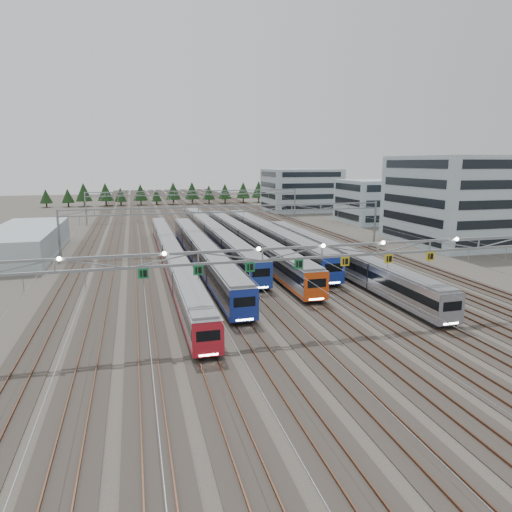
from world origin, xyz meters
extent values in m
plane|color=#47423A|center=(0.00, 0.00, 0.00)|extent=(400.00, 400.00, 0.00)
cube|color=#2D2823|center=(0.00, 100.00, 0.04)|extent=(54.00, 260.00, 0.08)
cube|color=brown|center=(-25.47, 100.00, 0.16)|extent=(0.08, 260.00, 0.16)
cube|color=brown|center=(25.47, 100.00, 0.16)|extent=(0.08, 260.00, 0.16)
cube|color=brown|center=(-0.72, 100.00, 0.16)|extent=(0.08, 260.00, 0.16)
cube|color=brown|center=(0.72, 100.00, 0.16)|extent=(0.08, 260.00, 0.16)
cube|color=black|center=(-11.25, 29.14, 0.40)|extent=(2.10, 66.76, 0.32)
cube|color=#A6A9AE|center=(-11.25, 29.14, 1.94)|extent=(2.47, 68.13, 2.78)
cube|color=black|center=(-11.25, 29.14, 2.27)|extent=(2.53, 67.79, 0.84)
cube|color=red|center=(-11.25, 29.14, 0.77)|extent=(2.52, 67.79, 0.31)
cube|color=slate|center=(-11.25, 29.14, 3.41)|extent=(2.22, 66.76, 0.22)
cube|color=red|center=(-11.25, -4.87, 1.94)|extent=(2.49, 0.12, 2.78)
cube|color=black|center=(-11.25, -4.90, 2.27)|extent=(1.85, 0.10, 0.84)
cube|color=white|center=(-11.25, -4.93, 0.72)|extent=(1.48, 0.06, 0.13)
cube|color=black|center=(-6.75, 29.70, 0.42)|extent=(2.35, 54.37, 0.36)
cube|color=#A6A9AE|center=(-6.75, 29.70, 2.14)|extent=(2.77, 55.48, 3.11)
cube|color=black|center=(-6.75, 29.70, 2.52)|extent=(2.83, 55.21, 0.94)
cube|color=#1A30A0|center=(-6.75, 29.70, 0.83)|extent=(2.82, 55.21, 0.35)
cube|color=slate|center=(-6.75, 29.70, 3.80)|extent=(2.49, 54.37, 0.25)
cube|color=#1A30A0|center=(-6.75, 2.01, 2.14)|extent=(2.79, 0.12, 3.11)
cube|color=black|center=(-6.75, 1.98, 2.52)|extent=(2.08, 0.10, 0.94)
cube|color=white|center=(-6.75, 1.95, 0.78)|extent=(1.66, 0.06, 0.15)
cube|color=black|center=(-2.25, 46.60, 0.42)|extent=(2.42, 67.19, 0.37)
cube|color=#A6A9AE|center=(-2.25, 46.60, 2.20)|extent=(2.85, 68.56, 3.20)
cube|color=black|center=(-2.25, 46.60, 2.58)|extent=(2.91, 68.22, 0.97)
cube|color=#2141B4|center=(-2.25, 46.60, 0.85)|extent=(2.90, 68.22, 0.36)
cube|color=slate|center=(-2.25, 46.60, 3.90)|extent=(2.56, 67.19, 0.25)
cube|color=#2141B4|center=(-2.25, 12.37, 2.20)|extent=(2.87, 0.12, 3.20)
cube|color=black|center=(-2.25, 12.34, 2.58)|extent=(2.14, 0.10, 0.97)
cube|color=white|center=(-2.25, 12.31, 0.80)|extent=(1.71, 0.06, 0.15)
cube|color=black|center=(2.25, 37.83, 0.42)|extent=(2.39, 61.76, 0.36)
cube|color=#A6A9AE|center=(2.25, 37.83, 2.17)|extent=(2.81, 63.02, 3.16)
cube|color=black|center=(2.25, 37.83, 2.55)|extent=(2.87, 62.70, 0.95)
cube|color=#E94D14|center=(2.25, 37.83, 0.84)|extent=(2.86, 62.70, 0.35)
cube|color=slate|center=(2.25, 37.83, 3.85)|extent=(2.53, 61.76, 0.25)
cube|color=#E94D14|center=(2.25, 6.37, 2.17)|extent=(2.83, 0.12, 3.16)
cube|color=black|center=(2.25, 6.34, 2.55)|extent=(2.11, 0.10, 0.95)
cube|color=white|center=(2.25, 6.31, 0.79)|extent=(1.69, 0.06, 0.15)
cube|color=black|center=(6.75, 39.70, 0.43)|extent=(2.57, 54.33, 0.39)
cube|color=#A6A9AE|center=(6.75, 39.70, 2.32)|extent=(3.03, 55.44, 3.40)
cube|color=black|center=(6.75, 39.70, 2.73)|extent=(3.09, 55.16, 1.03)
cube|color=#1938B5|center=(6.75, 39.70, 0.89)|extent=(3.08, 55.16, 0.38)
cube|color=slate|center=(6.75, 39.70, 4.13)|extent=(2.72, 54.33, 0.27)
cube|color=#1938B5|center=(6.75, 12.03, 2.32)|extent=(3.05, 0.12, 3.40)
cube|color=black|center=(6.75, 12.00, 2.73)|extent=(2.27, 0.10, 1.03)
cube|color=white|center=(6.75, 11.97, 0.83)|extent=(1.82, 0.06, 0.16)
cube|color=black|center=(11.25, 22.66, 0.41)|extent=(2.24, 51.95, 0.34)
cube|color=#A6A9AE|center=(11.25, 22.66, 2.05)|extent=(2.63, 53.01, 2.96)
cube|color=black|center=(11.25, 22.66, 2.40)|extent=(2.69, 52.75, 0.89)
cube|color=gray|center=(11.25, 22.66, 0.80)|extent=(2.68, 52.75, 0.33)
cube|color=slate|center=(11.25, 22.66, 3.62)|extent=(2.37, 51.95, 0.23)
cube|color=gray|center=(11.25, -3.80, 2.05)|extent=(2.65, 0.12, 2.96)
cube|color=black|center=(11.25, -3.83, 2.40)|extent=(1.97, 0.10, 0.89)
cube|color=white|center=(11.25, -3.86, 0.76)|extent=(1.58, 0.06, 0.14)
cube|color=gray|center=(0.00, 0.00, 7.80)|extent=(56.00, 0.22, 0.22)
cube|color=gray|center=(0.00, 0.00, 6.80)|extent=(56.00, 0.22, 0.22)
cube|color=#17773C|center=(-15.75, -0.12, 6.30)|extent=(0.85, 0.06, 0.85)
cube|color=#17773C|center=(-11.25, -0.12, 6.30)|extent=(0.85, 0.06, 0.85)
cube|color=#17773C|center=(-6.75, -0.12, 6.30)|extent=(0.85, 0.06, 0.85)
cube|color=#17773C|center=(-2.25, -0.12, 6.30)|extent=(0.85, 0.06, 0.85)
cube|color=gold|center=(2.25, -0.12, 6.30)|extent=(0.85, 0.06, 0.85)
cube|color=gold|center=(6.75, -0.12, 6.30)|extent=(0.85, 0.06, 0.85)
cube|color=gold|center=(11.25, -0.12, 6.30)|extent=(0.85, 0.06, 0.85)
cylinder|color=gray|center=(-28.00, 40.00, 4.00)|extent=(0.36, 0.36, 8.00)
cylinder|color=gray|center=(28.00, 40.00, 4.00)|extent=(0.36, 0.36, 8.00)
cube|color=gray|center=(0.00, 40.00, 7.80)|extent=(56.00, 0.22, 0.22)
cube|color=gray|center=(0.00, 40.00, 6.80)|extent=(56.00, 0.22, 0.22)
cylinder|color=gray|center=(-28.00, 85.00, 4.00)|extent=(0.36, 0.36, 8.00)
cylinder|color=gray|center=(28.00, 85.00, 4.00)|extent=(0.36, 0.36, 8.00)
cube|color=gray|center=(0.00, 85.00, 7.80)|extent=(56.00, 0.22, 0.22)
cube|color=gray|center=(0.00, 85.00, 6.80)|extent=(56.00, 0.22, 0.22)
cube|color=#A7C0C8|center=(42.11, 36.19, 8.21)|extent=(18.00, 22.00, 16.42)
cube|color=#A7C0C8|center=(42.73, 67.88, 5.43)|extent=(14.00, 16.00, 10.85)
cube|color=#A7C0C8|center=(35.64, 100.44, 6.60)|extent=(22.00, 18.00, 13.20)
cube|color=#A7C0C8|center=(-33.92, 44.57, 2.30)|extent=(10.00, 30.00, 4.60)
camera|label=1|loc=(-16.20, -37.43, 15.17)|focal=32.00mm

